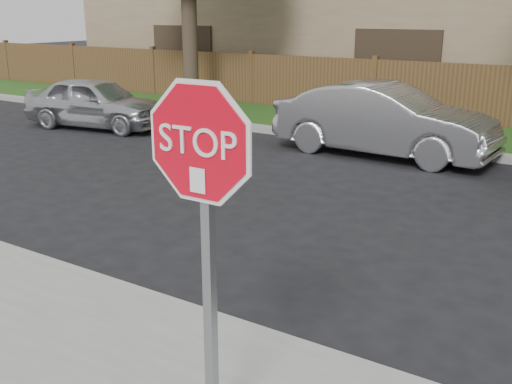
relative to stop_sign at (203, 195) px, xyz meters
The scene contains 5 objects.
ground 2.36m from the stop_sign, 93.97° to the left, with size 90.00×90.00×0.00m, color black.
far_curb 9.79m from the stop_sign, 90.61° to the left, with size 70.00×0.30×0.15m, color gray.
stop_sign is the anchor object (origin of this frame).
sedan_far_left 12.33m from the stop_sign, 140.42° to the left, with size 1.51×3.76×1.28m, color silver.
sedan_left 9.21m from the stop_sign, 104.22° to the left, with size 1.55×4.45×1.47m, color #ABAAAF.
Camera 1 is at (2.19, -4.14, 2.88)m, focal length 42.00 mm.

